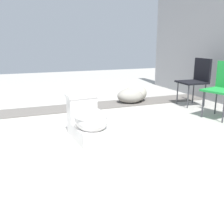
{
  "coord_description": "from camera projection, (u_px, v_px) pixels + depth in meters",
  "views": [
    {
      "loc": [
        3.08,
        -0.64,
        1.12
      ],
      "look_at": [
        0.25,
        0.47,
        0.3
      ],
      "focal_mm": 42.0,
      "sensor_mm": 36.0,
      "label": 1
    }
  ],
  "objects": [
    {
      "name": "boulder_near",
      "position": [
        130.0,
        96.0,
        4.89
      ],
      "size": [
        0.48,
        0.56,
        0.27
      ],
      "primitive_type": "ellipsoid",
      "rotation": [
        0.0,
        0.0,
        1.35
      ],
      "color": "gray",
      "rests_on": "ground"
    },
    {
      "name": "ground_plane",
      "position": [
        70.0,
        134.0,
        3.28
      ],
      "size": [
        14.0,
        14.0,
        0.0
      ],
      "primitive_type": "plane",
      "color": "#A8A59E"
    },
    {
      "name": "boulder_far",
      "position": [
        136.0,
        93.0,
        5.03
      ],
      "size": [
        0.5,
        0.51,
        0.33
      ],
      "primitive_type": "ellipsoid",
      "rotation": [
        0.0,
        0.0,
        1.84
      ],
      "color": "#ADA899",
      "rests_on": "ground"
    },
    {
      "name": "folding_chair_left",
      "position": [
        197.0,
        77.0,
        4.66
      ],
      "size": [
        0.47,
        0.47,
        0.83
      ],
      "rotation": [
        0.0,
        0.0,
        -1.63
      ],
      "color": "black",
      "rests_on": "ground"
    },
    {
      "name": "toilet",
      "position": [
        88.0,
        121.0,
        3.06
      ],
      "size": [
        0.66,
        0.42,
        0.52
      ],
      "rotation": [
        0.0,
        0.0,
        0.08
      ],
      "color": "white",
      "rests_on": "ground"
    },
    {
      "name": "gravel_strip",
      "position": [
        82.0,
        107.0,
        4.61
      ],
      "size": [
        0.56,
        8.0,
        0.01
      ],
      "primitive_type": "cube",
      "color": "#605B56",
      "rests_on": "ground"
    }
  ]
}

